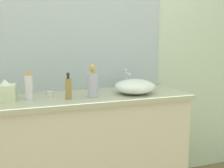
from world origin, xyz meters
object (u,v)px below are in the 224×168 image
Objects in this scene: lotion_bottle at (68,88)px; perfume_bottle at (29,87)px; tissue_box at (5,92)px; soap_dispenser at (93,84)px; sink_basin at (135,87)px; candle_jar at (50,94)px.

perfume_bottle is (-0.27, 0.07, 0.01)m from lotion_bottle.
soap_dispenser is at bearing -8.36° from tissue_box.
perfume_bottle is 0.16m from tissue_box.
sink_basin is 0.95m from tissue_box.
tissue_box is at bearing 175.84° from sink_basin.
soap_dispenser reaches higher than perfume_bottle.
lotion_bottle reaches higher than sink_basin.
lotion_bottle is 0.43m from tissue_box.
lotion_bottle is at bearing -178.29° from soap_dispenser.
tissue_box is (-0.95, 0.07, 0.01)m from sink_basin.
lotion_bottle is 0.17m from candle_jar.
sink_basin is at bearing -7.80° from candle_jar.
lotion_bottle reaches higher than tissue_box.
soap_dispenser is at bearing -19.98° from candle_jar.
tissue_box reaches higher than sink_basin.
candle_jar is at bearing 17.22° from perfume_bottle.
perfume_bottle reaches higher than tissue_box.
tissue_box is (-0.60, 0.09, -0.04)m from soap_dispenser.
sink_basin is 0.53m from lotion_bottle.
sink_basin is at bearing -2.99° from perfume_bottle.
soap_dispenser is 1.25× the size of lotion_bottle.
tissue_box is at bearing 171.64° from soap_dispenser.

